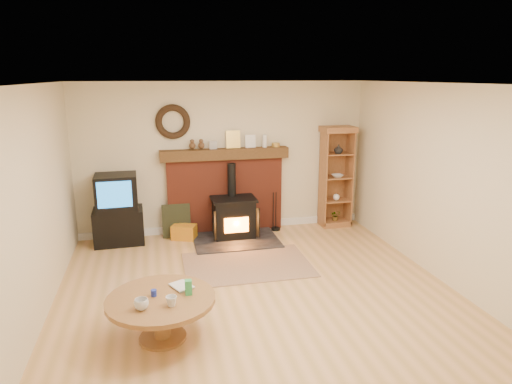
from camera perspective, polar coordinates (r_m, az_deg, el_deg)
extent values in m
plane|color=tan|center=(5.78, 0.67, -13.36)|extent=(5.50, 5.50, 0.00)
cube|color=beige|center=(7.94, -4.01, 4.26)|extent=(5.00, 0.02, 2.60)
cube|color=beige|center=(2.89, 14.22, -14.89)|extent=(5.00, 0.02, 2.60)
cube|color=beige|center=(5.32, -26.48, -2.34)|extent=(0.02, 5.50, 2.60)
cube|color=beige|center=(6.36, 23.16, 0.57)|extent=(0.02, 5.50, 2.60)
cube|color=white|center=(5.12, 0.76, 13.35)|extent=(5.00, 5.50, 0.02)
cube|color=white|center=(8.23, -3.84, -4.30)|extent=(5.00, 0.04, 0.12)
torus|color=black|center=(7.71, -10.35, 8.63)|extent=(0.57, 0.11, 0.57)
cube|color=maroon|center=(8.01, -3.85, -0.42)|extent=(2.00, 0.15, 1.30)
cube|color=#3A2312|center=(7.82, -3.90, 4.77)|extent=(2.20, 0.22, 0.18)
cube|color=#999999|center=(7.77, -5.39, 5.88)|extent=(0.13, 0.05, 0.14)
cube|color=gold|center=(7.83, -2.87, 6.58)|extent=(0.24, 0.06, 0.30)
cube|color=white|center=(7.90, -0.71, 6.37)|extent=(0.18, 0.05, 0.22)
cylinder|color=white|center=(7.94, 1.09, 6.40)|extent=(0.08, 0.08, 0.22)
cylinder|color=gold|center=(8.00, 2.49, 5.91)|extent=(0.14, 0.14, 0.07)
cube|color=black|center=(7.67, -2.50, -6.05)|extent=(1.40, 1.00, 0.03)
cube|color=black|center=(7.75, -2.80, -3.27)|extent=(0.67, 0.48, 0.63)
cube|color=black|center=(7.66, -2.83, -0.90)|extent=(0.74, 0.53, 0.04)
cylinder|color=black|center=(7.73, -3.06, 1.54)|extent=(0.14, 0.14, 0.56)
cube|color=orange|center=(7.53, -2.45, -4.15)|extent=(0.40, 0.02, 0.25)
cube|color=black|center=(7.53, -4.85, -4.03)|extent=(0.16, 0.22, 0.50)
cube|color=black|center=(7.64, -0.26, -3.71)|extent=(0.16, 0.22, 0.50)
cube|color=brown|center=(6.75, -1.12, -9.06)|extent=(1.83, 1.27, 0.01)
cube|color=black|center=(7.84, -16.75, -4.09)|extent=(0.80, 0.57, 0.58)
cube|color=black|center=(7.68, -17.06, 0.00)|extent=(0.67, 0.57, 0.58)
cube|color=blue|center=(7.41, -17.27, -0.32)|extent=(0.52, 0.03, 0.42)
cube|color=brown|center=(8.58, 9.73, -3.76)|extent=(0.52, 0.38, 0.10)
cube|color=brown|center=(8.52, 9.51, 1.95)|extent=(0.52, 0.02, 1.67)
cube|color=brown|center=(8.27, 8.36, 1.61)|extent=(0.02, 0.38, 1.67)
cube|color=brown|center=(8.46, 11.55, 1.76)|extent=(0.02, 0.38, 1.67)
cube|color=brown|center=(8.22, 10.24, 7.71)|extent=(0.58, 0.42, 0.10)
cube|color=brown|center=(8.46, 9.86, -1.01)|extent=(0.48, 0.34, 0.02)
cube|color=brown|center=(8.36, 9.98, 1.83)|extent=(0.48, 0.34, 0.02)
cube|color=brown|center=(8.28, 10.11, 4.73)|extent=(0.48, 0.34, 0.02)
imported|color=white|center=(8.22, 10.27, 5.30)|extent=(0.16, 0.16, 0.16)
imported|color=white|center=(8.30, 10.12, 1.99)|extent=(0.21, 0.21, 0.05)
sphere|color=white|center=(8.40, 10.01, -0.64)|extent=(0.12, 0.12, 0.12)
imported|color=green|center=(8.49, 9.91, -2.90)|extent=(0.18, 0.16, 0.20)
cube|color=#E8AF10|center=(7.82, -8.97, -4.98)|extent=(0.46, 0.38, 0.25)
cube|color=black|center=(7.90, -9.91, -3.56)|extent=(0.48, 0.13, 0.57)
cylinder|color=black|center=(8.21, 2.48, -4.63)|extent=(0.16, 0.16, 0.04)
cylinder|color=black|center=(8.09, 2.17, -2.45)|extent=(0.02, 0.02, 0.70)
cylinder|color=black|center=(8.10, 2.51, -2.42)|extent=(0.02, 0.02, 0.70)
cylinder|color=brown|center=(5.14, -11.56, -17.35)|extent=(0.50, 0.50, 0.03)
cylinder|color=brown|center=(5.03, -11.68, -15.31)|extent=(0.18, 0.18, 0.40)
cylinder|color=brown|center=(4.92, -11.82, -13.02)|extent=(1.13, 1.13, 0.05)
imported|color=white|center=(4.70, -14.13, -13.45)|extent=(0.14, 0.14, 0.11)
imported|color=white|center=(4.70, -10.54, -13.27)|extent=(0.11, 0.11, 0.10)
imported|color=#4C331E|center=(5.04, -10.23, -11.80)|extent=(0.19, 0.25, 0.02)
cylinder|color=#192A9A|center=(4.94, -12.66, -12.22)|extent=(0.06, 0.06, 0.07)
cube|color=green|center=(4.89, -8.44, -11.70)|extent=(0.07, 0.07, 0.16)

